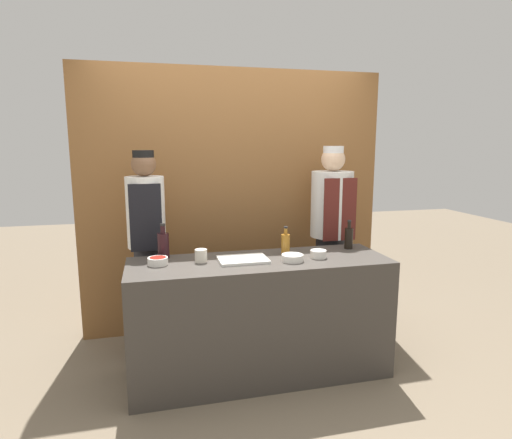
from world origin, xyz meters
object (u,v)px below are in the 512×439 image
object	(u,v)px
sauce_bowl_green	(318,254)
bottle_amber	(286,244)
bottle_soy	(349,237)
sauce_bowl_white	(292,257)
cutting_board	(243,260)
bottle_wine	(163,245)
sauce_bowl_red	(158,261)
chef_left	(147,244)
cup_cream	(201,256)
chef_right	(331,234)

from	to	relation	value
sauce_bowl_green	bottle_amber	xyz separation A→B (m)	(-0.21, 0.14, 0.05)
bottle_soy	sauce_bowl_white	bearing A→B (deg)	-155.58
sauce_bowl_green	cutting_board	bearing A→B (deg)	175.02
sauce_bowl_white	bottle_wine	size ratio (longest dim) A/B	0.61
sauce_bowl_red	bottle_soy	size ratio (longest dim) A/B	0.60
bottle_wine	chef_left	bearing A→B (deg)	109.82
cutting_board	bottle_amber	xyz separation A→B (m)	(0.35, 0.09, 0.08)
cutting_board	bottle_wine	xyz separation A→B (m)	(-0.56, 0.22, 0.09)
chef_left	cutting_board	bearing A→B (deg)	-39.49
cutting_board	cup_cream	xyz separation A→B (m)	(-0.30, 0.05, 0.04)
sauce_bowl_white	bottle_amber	xyz separation A→B (m)	(0.01, 0.18, 0.06)
bottle_wine	chef_right	distance (m)	1.53
sauce_bowl_white	cup_cream	world-z (taller)	cup_cream
sauce_bowl_green	chef_right	size ratio (longest dim) A/B	0.07
sauce_bowl_red	bottle_amber	bearing A→B (deg)	2.87
sauce_bowl_red	chef_right	world-z (taller)	chef_right
cutting_board	bottle_amber	world-z (taller)	bottle_amber
cutting_board	bottle_wine	world-z (taller)	bottle_wine
sauce_bowl_red	cutting_board	bearing A→B (deg)	-4.16
cup_cream	chef_right	distance (m)	1.33
sauce_bowl_green	chef_left	bearing A→B (deg)	153.95
sauce_bowl_white	chef_left	world-z (taller)	chef_left
cutting_board	chef_left	bearing A→B (deg)	140.51
bottle_amber	chef_right	xyz separation A→B (m)	(0.58, 0.47, -0.05)
sauce_bowl_green	bottle_soy	bearing A→B (deg)	31.59
sauce_bowl_red	chef_left	distance (m)	0.52
cutting_board	bottle_amber	distance (m)	0.37
bottle_soy	cup_cream	world-z (taller)	bottle_soy
bottle_amber	chef_left	world-z (taller)	chef_left
cup_cream	chef_left	bearing A→B (deg)	126.48
chef_left	chef_right	world-z (taller)	chef_right
cup_cream	sauce_bowl_red	bearing A→B (deg)	-179.51
bottle_amber	bottle_soy	world-z (taller)	bottle_soy
cup_cream	chef_right	bearing A→B (deg)	22.58
cutting_board	chef_left	world-z (taller)	chef_left
bottle_soy	chef_left	world-z (taller)	chef_left
cutting_board	cup_cream	bearing A→B (deg)	171.18
sauce_bowl_red	sauce_bowl_green	xyz separation A→B (m)	(1.17, -0.09, 0.00)
bottle_amber	cup_cream	distance (m)	0.65
sauce_bowl_red	chef_left	xyz separation A→B (m)	(-0.07, 0.51, 0.00)
sauce_bowl_red	bottle_amber	xyz separation A→B (m)	(0.95, 0.05, 0.06)
sauce_bowl_white	cup_cream	bearing A→B (deg)	167.88
sauce_bowl_red	chef_right	xyz separation A→B (m)	(1.53, 0.51, 0.00)
sauce_bowl_green	cup_cream	xyz separation A→B (m)	(-0.86, 0.10, 0.01)
sauce_bowl_white	chef_left	xyz separation A→B (m)	(-1.02, 0.65, 0.01)
sauce_bowl_green	bottle_soy	xyz separation A→B (m)	(0.35, 0.21, 0.06)
bottle_soy	bottle_amber	bearing A→B (deg)	-172.57
sauce_bowl_green	cutting_board	distance (m)	0.57
bottle_amber	bottle_soy	xyz separation A→B (m)	(0.56, 0.07, 0.00)
sauce_bowl_red	cup_cream	distance (m)	0.30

